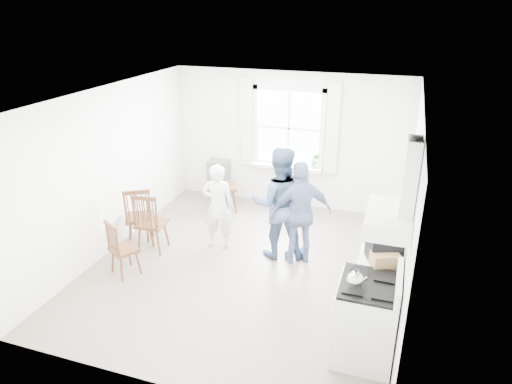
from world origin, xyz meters
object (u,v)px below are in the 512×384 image
at_px(low_cabinet, 377,288).
at_px(stereo_stack, 384,247).
at_px(windsor_chair_b, 117,243).
at_px(person_mid, 279,203).
at_px(person_right, 301,213).
at_px(windsor_chair_a, 148,217).
at_px(gas_stove, 366,319).
at_px(windsor_chair_c, 138,211).
at_px(person_left, 218,206).

relative_size(low_cabinet, stereo_stack, 1.94).
xyz_separation_m(windsor_chair_b, person_mid, (2.05, 1.32, 0.36)).
bearing_deg(low_cabinet, person_right, 139.30).
relative_size(low_cabinet, person_mid, 0.50).
distance_m(low_cabinet, windsor_chair_a, 3.62).
xyz_separation_m(stereo_stack, windsor_chair_a, (-3.59, 0.62, -0.44)).
bearing_deg(low_cabinet, gas_stove, -95.68).
relative_size(stereo_stack, windsor_chair_c, 0.45).
height_order(windsor_chair_b, person_left, person_left).
xyz_separation_m(low_cabinet, windsor_chair_a, (-3.57, 0.56, 0.18)).
xyz_separation_m(windsor_chair_b, person_left, (1.05, 1.28, 0.18)).
height_order(person_left, person_right, person_right).
distance_m(stereo_stack, windsor_chair_b, 3.71).
bearing_deg(person_right, stereo_stack, 109.06).
height_order(windsor_chair_c, person_right, person_right).
height_order(stereo_stack, windsor_chair_c, stereo_stack).
distance_m(person_left, person_right, 1.36).
bearing_deg(windsor_chair_a, person_right, 12.41).
distance_m(windsor_chair_c, person_left, 1.29).
distance_m(person_left, person_mid, 1.02).
bearing_deg(windsor_chair_b, person_right, 27.32).
xyz_separation_m(stereo_stack, person_mid, (-1.63, 1.21, -0.17)).
height_order(gas_stove, stereo_stack, stereo_stack).
distance_m(windsor_chair_c, person_mid, 2.28).
height_order(stereo_stack, windsor_chair_a, stereo_stack).
xyz_separation_m(gas_stove, windsor_chair_c, (-3.75, 1.39, 0.15)).
bearing_deg(windsor_chair_b, gas_stove, -8.39).
xyz_separation_m(low_cabinet, windsor_chair_c, (-3.82, 0.69, 0.18)).
bearing_deg(stereo_stack, windsor_chair_a, 170.24).
distance_m(windsor_chair_b, windsor_chair_c, 0.89).
bearing_deg(person_mid, gas_stove, 110.61).
xyz_separation_m(windsor_chair_a, person_right, (2.33, 0.51, 0.19)).
bearing_deg(person_right, person_left, -30.77).
relative_size(windsor_chair_b, person_mid, 0.49).
relative_size(gas_stove, low_cabinet, 1.24).
relative_size(person_left, person_mid, 0.80).
distance_m(low_cabinet, person_right, 1.68).
bearing_deg(gas_stove, stereo_stack, 81.82).
height_order(windsor_chair_c, person_left, person_left).
bearing_deg(person_right, low_cabinet, 110.09).
height_order(windsor_chair_b, person_right, person_right).
relative_size(gas_stove, windsor_chair_a, 1.09).
height_order(gas_stove, person_right, person_right).
height_order(low_cabinet, windsor_chair_c, windsor_chair_c).
distance_m(low_cabinet, windsor_chair_b, 3.66).
relative_size(gas_stove, windsor_chair_c, 1.08).
relative_size(stereo_stack, person_mid, 0.26).
distance_m(low_cabinet, stereo_stack, 0.62).
bearing_deg(person_mid, low_cabinet, 125.30).
relative_size(windsor_chair_c, person_left, 0.72).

